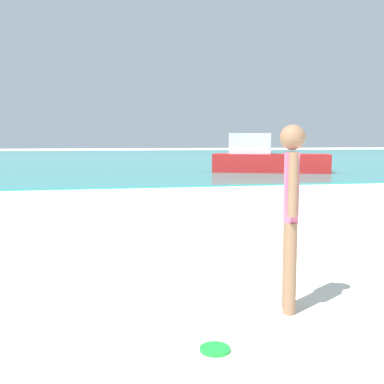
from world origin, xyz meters
name	(u,v)px	position (x,y,z in m)	size (l,w,h in m)	color
water	(110,157)	(0.00, 45.99, 0.03)	(160.00, 60.00, 0.06)	teal
person_standing	(291,207)	(0.41, 4.36, 1.00)	(0.23, 0.39, 1.76)	#936B4C
frisbee	(215,349)	(-0.49, 3.69, 0.01)	(0.24, 0.24, 0.03)	green
boat_near	(266,159)	(6.94, 22.08, 0.72)	(5.91, 3.82, 1.92)	red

